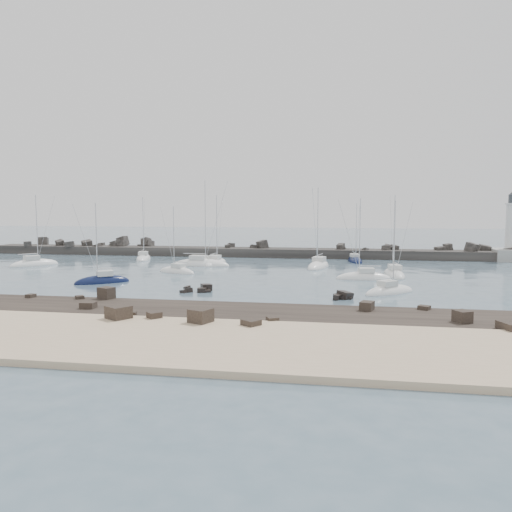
{
  "coord_description": "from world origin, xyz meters",
  "views": [
    {
      "loc": [
        13.69,
        -67.65,
        10.34
      ],
      "look_at": [
        0.02,
        12.0,
        2.6
      ],
      "focal_mm": 35.0,
      "sensor_mm": 36.0,
      "label": 1
    }
  ],
  "objects": [
    {
      "name": "ground",
      "position": [
        0.0,
        0.0,
        0.0
      ],
      "size": [
        400.0,
        400.0,
        0.0
      ],
      "primitive_type": "plane",
      "color": "#4A6375",
      "rests_on": "ground"
    },
    {
      "name": "sand_strip",
      "position": [
        0.0,
        -32.0,
        0.0
      ],
      "size": [
        140.0,
        14.0,
        1.0
      ],
      "primitive_type": "cube",
      "color": "beige",
      "rests_on": "ground"
    },
    {
      "name": "rock_shelf",
      "position": [
        -0.07,
        -22.02,
        0.02
      ],
      "size": [
        140.0,
        12.35,
        2.03
      ],
      "color": "black",
      "rests_on": "ground"
    },
    {
      "name": "rock_cluster_near",
      "position": [
        -3.69,
        -8.1,
        0.12
      ],
      "size": [
        3.99,
        3.65,
        1.44
      ],
      "color": "black",
      "rests_on": "ground"
    },
    {
      "name": "rock_cluster_far",
      "position": [
        14.02,
        -10.33,
        0.19
      ],
      "size": [
        2.45,
        2.53,
        1.5
      ],
      "color": "black",
      "rests_on": "ground"
    },
    {
      "name": "breakwater",
      "position": [
        -7.57,
        38.04,
        0.31
      ],
      "size": [
        115.0,
        7.37,
        5.44
      ],
      "color": "#2A2825",
      "rests_on": "ground"
    },
    {
      "name": "lighthouse",
      "position": [
        47.0,
        38.0,
        3.09
      ],
      "size": [
        7.0,
        7.0,
        14.6
      ],
      "color": "#9A9B96",
      "rests_on": "ground"
    },
    {
      "name": "sailboat_0",
      "position": [
        -41.15,
        14.03,
        0.16
      ],
      "size": [
        7.28,
        8.62,
        13.93
      ],
      "color": "white",
      "rests_on": "ground"
    },
    {
      "name": "sailboat_1",
      "position": [
        -25.9,
        27.74,
        0.14
      ],
      "size": [
        4.85,
        9.06,
        13.68
      ],
      "color": "white",
      "rests_on": "ground"
    },
    {
      "name": "sailboat_2",
      "position": [
        -19.02,
        -3.58,
        0.15
      ],
      "size": [
        7.39,
        6.39,
        12.11
      ],
      "color": "#0E163A",
      "rests_on": "ground"
    },
    {
      "name": "sailboat_3",
      "position": [
        -9.15,
        21.27,
        0.15
      ],
      "size": [
        3.63,
        8.94,
        13.85
      ],
      "color": "white",
      "rests_on": "ground"
    },
    {
      "name": "sailboat_4",
      "position": [
        -11.31,
        19.14,
        0.15
      ],
      "size": [
        10.64,
        3.7,
        16.5
      ],
      "color": "white",
      "rests_on": "ground"
    },
    {
      "name": "sailboat_5",
      "position": [
        -12.37,
        8.77,
        0.14
      ],
      "size": [
        7.52,
        5.15,
        11.58
      ],
      "color": "white",
      "rests_on": "ground"
    },
    {
      "name": "sailboat_6",
      "position": [
        9.79,
        19.82,
        0.15
      ],
      "size": [
        4.83,
        9.86,
        15.02
      ],
      "color": "white",
      "rests_on": "ground"
    },
    {
      "name": "sailboat_7",
      "position": [
        19.59,
        -5.57,
        0.14
      ],
      "size": [
        7.35,
        6.84,
        12.25
      ],
      "color": "white",
      "rests_on": "ground"
    },
    {
      "name": "sailboat_8",
      "position": [
        16.38,
        30.7,
        0.13
      ],
      "size": [
        3.67,
        8.02,
        12.23
      ],
      "color": "#0E163A",
      "rests_on": "ground"
    },
    {
      "name": "sailboat_9",
      "position": [
        16.99,
        6.43,
        0.14
      ],
      "size": [
        8.26,
        3.48,
        12.77
      ],
      "color": "white",
      "rests_on": "ground"
    },
    {
      "name": "sailboat_10",
      "position": [
        21.75,
        10.61,
        0.15
      ],
      "size": [
        3.69,
        8.7,
        13.5
      ],
      "color": "white",
      "rests_on": "ground"
    }
  ]
}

